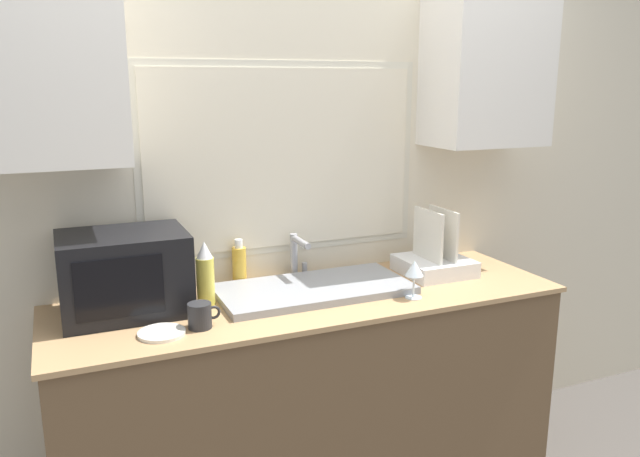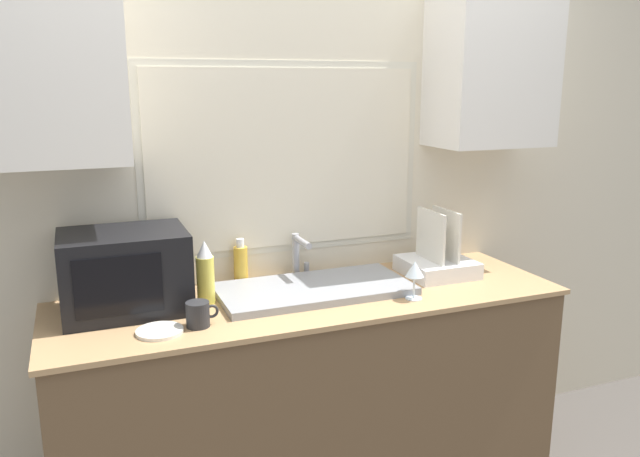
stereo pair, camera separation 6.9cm
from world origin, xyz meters
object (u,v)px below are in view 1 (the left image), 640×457
(dish_rack, at_px, (434,261))
(faucet, at_px, (297,252))
(microwave, at_px, (124,273))
(wine_glass, at_px, (414,270))
(soap_bottle, at_px, (239,264))
(mug_near_sink, at_px, (200,316))
(spray_bottle, at_px, (205,274))

(dish_rack, bearing_deg, faucet, 164.16)
(microwave, distance_m, wine_glass, 1.09)
(faucet, distance_m, dish_rack, 0.61)
(microwave, relative_size, soap_bottle, 2.33)
(faucet, bearing_deg, microwave, -170.38)
(dish_rack, xyz_separation_m, wine_glass, (-0.26, -0.24, 0.06))
(soap_bottle, relative_size, mug_near_sink, 1.69)
(spray_bottle, xyz_separation_m, wine_glass, (0.77, -0.25, -0.00))
(microwave, height_order, mug_near_sink, microwave)
(soap_bottle, distance_m, mug_near_sink, 0.49)
(dish_rack, bearing_deg, microwave, 178.09)
(microwave, bearing_deg, dish_rack, -1.91)
(soap_bottle, xyz_separation_m, mug_near_sink, (-0.26, -0.41, -0.04))
(microwave, distance_m, soap_bottle, 0.51)
(dish_rack, height_order, soap_bottle, dish_rack)
(spray_bottle, xyz_separation_m, soap_bottle, (0.19, 0.19, -0.03))
(faucet, height_order, dish_rack, dish_rack)
(faucet, bearing_deg, mug_near_sink, -143.06)
(dish_rack, relative_size, wine_glass, 1.90)
(microwave, height_order, soap_bottle, microwave)
(dish_rack, xyz_separation_m, spray_bottle, (-1.02, 0.01, 0.06))
(dish_rack, relative_size, soap_bottle, 1.50)
(faucet, xyz_separation_m, dish_rack, (0.59, -0.17, -0.06))
(soap_bottle, bearing_deg, dish_rack, -13.36)
(dish_rack, bearing_deg, wine_glass, -136.55)
(mug_near_sink, bearing_deg, spray_bottle, 71.99)
(faucet, bearing_deg, dish_rack, -15.84)
(faucet, relative_size, microwave, 0.43)
(microwave, bearing_deg, spray_bottle, -6.84)
(spray_bottle, bearing_deg, dish_rack, -0.50)
(faucet, xyz_separation_m, soap_bottle, (-0.25, 0.03, -0.03))
(spray_bottle, bearing_deg, faucet, 19.90)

